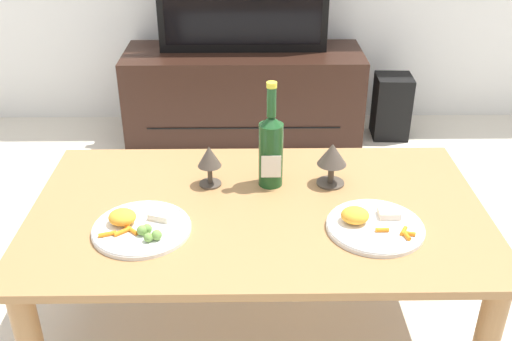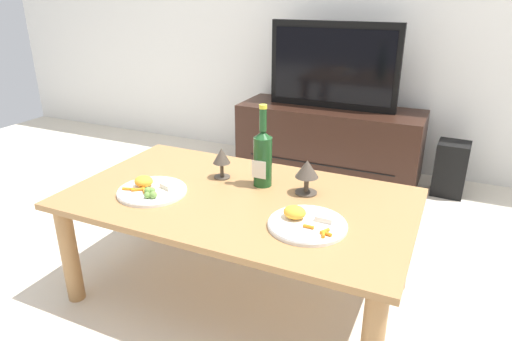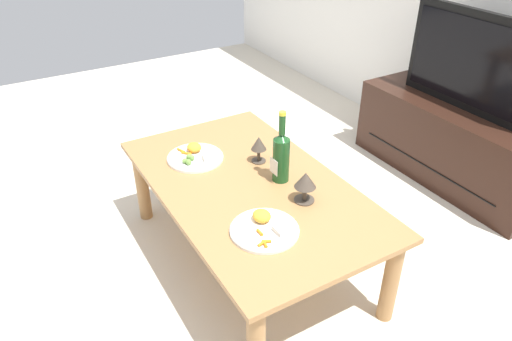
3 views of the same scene
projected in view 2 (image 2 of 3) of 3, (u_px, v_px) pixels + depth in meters
The scene contains 10 objects.
ground_plane at pixel (240, 292), 1.96m from camera, with size 6.40×6.40×0.00m, color beige.
dining_table at pixel (239, 211), 1.82m from camera, with size 1.37×0.79×0.46m.
tv_stand at pixel (328, 141), 3.15m from camera, with size 1.25×0.44×0.48m.
tv_screen at pixel (333, 66), 2.95m from camera, with size 0.87×0.05×0.57m.
floor_speaker at pixel (451, 169), 2.85m from camera, with size 0.19×0.19×0.35m, color black.
wine_bottle at pixel (263, 156), 1.84m from camera, with size 0.08×0.08×0.35m.
goblet_left at pixel (222, 158), 1.93m from camera, with size 0.08×0.08×0.14m.
goblet_right at pixel (307, 171), 1.78m from camera, with size 0.09×0.09×0.14m.
dinner_plate_left at pixel (151, 190), 1.81m from camera, with size 0.28×0.28×0.06m.
dinner_plate_right at pixel (306, 222), 1.56m from camera, with size 0.28×0.28×0.06m.
Camera 2 is at (0.75, -1.44, 1.23)m, focal length 31.41 mm.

